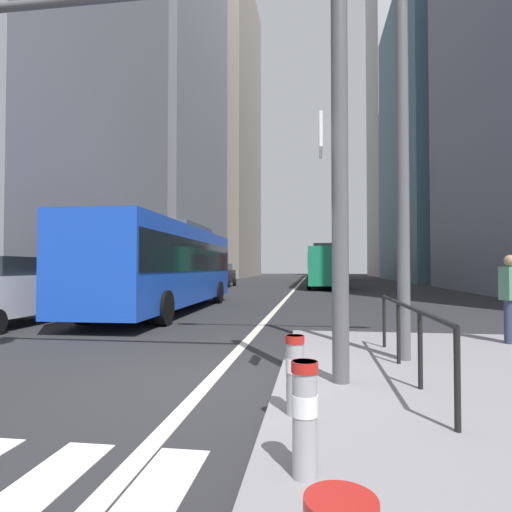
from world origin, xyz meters
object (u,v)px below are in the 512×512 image
(car_oncoming_mid, at_px, (221,275))
(car_receding_near, at_px, (321,271))
(street_lamp_post, at_px, (402,48))
(bollard_right, at_px, (295,370))
(city_bus_blue_oncoming, at_px, (167,262))
(bollard_left, at_px, (305,412))
(city_bus_red_receding, at_px, (324,265))
(sedan_white_oncoming, at_px, (5,291))
(pedestrian_walking, at_px, (511,294))
(city_bus_red_distant, at_px, (327,266))
(traffic_signal_gantry, at_px, (197,91))

(car_oncoming_mid, height_order, car_receding_near, same)
(street_lamp_post, xyz_separation_m, bollard_right, (-1.64, -2.79, -4.68))
(city_bus_blue_oncoming, bearing_deg, bollard_left, -65.89)
(bollard_left, bearing_deg, car_receding_near, 89.13)
(street_lamp_post, distance_m, bollard_right, 5.70)
(city_bus_red_receding, bearing_deg, sedan_white_oncoming, -111.50)
(sedan_white_oncoming, relative_size, pedestrian_walking, 2.47)
(city_bus_red_distant, relative_size, traffic_signal_gantry, 1.76)
(city_bus_red_receding, xyz_separation_m, city_bus_red_distant, (0.77, 19.47, -0.00))
(car_oncoming_mid, bearing_deg, bollard_right, -75.96)
(car_receding_near, bearing_deg, city_bus_red_distant, -86.58)
(traffic_signal_gantry, relative_size, bollard_left, 7.26)
(city_bus_blue_oncoming, relative_size, car_oncoming_mid, 2.79)
(traffic_signal_gantry, xyz_separation_m, street_lamp_post, (3.05, 1.53, 1.19))
(city_bus_red_distant, bearing_deg, pedestrian_walking, -87.08)
(city_bus_blue_oncoming, xyz_separation_m, city_bus_red_receding, (6.27, 19.34, -0.00))
(city_bus_red_receding, relative_size, car_receding_near, 2.67)
(street_lamp_post, xyz_separation_m, pedestrian_walking, (2.40, 1.82, -4.16))
(bollard_left, xyz_separation_m, bollard_right, (-0.13, 1.29, -0.01))
(car_oncoming_mid, relative_size, traffic_signal_gantry, 0.70)
(city_bus_blue_oncoming, distance_m, street_lamp_post, 11.17)
(sedan_white_oncoming, height_order, traffic_signal_gantry, traffic_signal_gantry)
(city_bus_red_distant, relative_size, bollard_right, 13.15)
(sedan_white_oncoming, xyz_separation_m, pedestrian_walking, (12.44, -1.77, 0.13))
(bollard_left, relative_size, bollard_right, 1.03)
(sedan_white_oncoming, relative_size, bollard_left, 5.22)
(traffic_signal_gantry, bearing_deg, city_bus_red_distant, 86.27)
(sedan_white_oncoming, xyz_separation_m, bollard_right, (8.40, -6.39, -0.39))
(traffic_signal_gantry, xyz_separation_m, bollard_left, (1.53, -2.56, -3.49))
(city_bus_blue_oncoming, height_order, car_receding_near, city_bus_blue_oncoming)
(city_bus_blue_oncoming, xyz_separation_m, bollard_right, (5.30, -10.84, -1.24))
(bollard_right, bearing_deg, traffic_signal_gantry, 137.93)
(car_oncoming_mid, xyz_separation_m, bollard_left, (7.83, -32.09, -0.38))
(city_bus_red_receding, xyz_separation_m, bollard_right, (-0.97, -30.18, -1.24))
(traffic_signal_gantry, distance_m, bollard_right, 3.98)
(bollard_right, distance_m, pedestrian_walking, 6.16)
(traffic_signal_gantry, bearing_deg, city_bus_blue_oncoming, 112.13)
(traffic_signal_gantry, height_order, pedestrian_walking, traffic_signal_gantry)
(street_lamp_post, bearing_deg, city_bus_red_receding, 91.40)
(city_bus_blue_oncoming, xyz_separation_m, street_lamp_post, (6.94, -8.05, 3.45))
(city_bus_red_receding, xyz_separation_m, car_oncoming_mid, (-8.67, 0.61, -0.85))
(city_bus_red_distant, bearing_deg, traffic_signal_gantry, -93.73)
(street_lamp_post, relative_size, bollard_left, 9.68)
(sedan_white_oncoming, relative_size, street_lamp_post, 0.54)
(street_lamp_post, bearing_deg, pedestrian_walking, 37.22)
(city_bus_red_receding, bearing_deg, bollard_right, -91.85)
(city_bus_blue_oncoming, relative_size, sedan_white_oncoming, 2.72)
(car_oncoming_mid, bearing_deg, car_receding_near, 73.80)
(city_bus_red_receding, bearing_deg, car_oncoming_mid, 175.95)
(sedan_white_oncoming, height_order, street_lamp_post, street_lamp_post)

